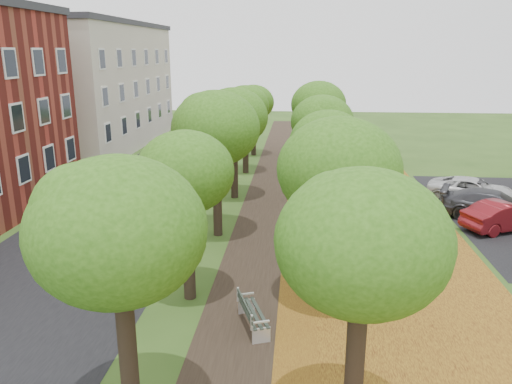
% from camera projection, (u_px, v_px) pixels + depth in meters
% --- Properties ---
extents(street_asphalt, '(8.00, 70.00, 0.01)m').
position_uv_depth(street_asphalt, '(127.00, 211.00, 25.98)').
color(street_asphalt, black).
rests_on(street_asphalt, ground).
extents(footpath, '(3.20, 70.00, 0.01)m').
position_uv_depth(footpath, '(270.00, 215.00, 25.37)').
color(footpath, black).
rests_on(footpath, ground).
extents(leaf_verge, '(7.50, 70.00, 0.01)m').
position_uv_depth(leaf_verge, '(370.00, 218.00, 24.96)').
color(leaf_verge, '#A87A1F').
rests_on(leaf_verge, ground).
extents(tree_row_west, '(3.49, 33.49, 5.92)m').
position_uv_depth(tree_row_west, '(226.00, 128.00, 24.34)').
color(tree_row_west, black).
rests_on(tree_row_west, ground).
extents(tree_row_east, '(3.49, 33.49, 5.92)m').
position_uv_depth(tree_row_east, '(325.00, 130.00, 23.95)').
color(tree_row_east, black).
rests_on(tree_row_east, ground).
extents(building_cream, '(10.30, 20.30, 10.40)m').
position_uv_depth(building_cream, '(84.00, 85.00, 42.58)').
color(building_cream, beige).
rests_on(building_cream, ground).
extents(bench, '(1.16, 1.99, 0.91)m').
position_uv_depth(bench, '(251.00, 313.00, 14.97)').
color(bench, '#2D3931').
rests_on(bench, ground).
extents(car_red, '(4.37, 3.04, 1.37)m').
position_uv_depth(car_red, '(505.00, 216.00, 23.13)').
color(car_red, maroon).
rests_on(car_red, ground).
extents(car_grey, '(5.34, 3.70, 1.44)m').
position_uv_depth(car_grey, '(493.00, 205.00, 24.56)').
color(car_grey, '#37373C').
rests_on(car_grey, ground).
extents(car_white, '(5.22, 3.93, 1.32)m').
position_uv_depth(car_white, '(473.00, 190.00, 27.42)').
color(car_white, silver).
rests_on(car_white, ground).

